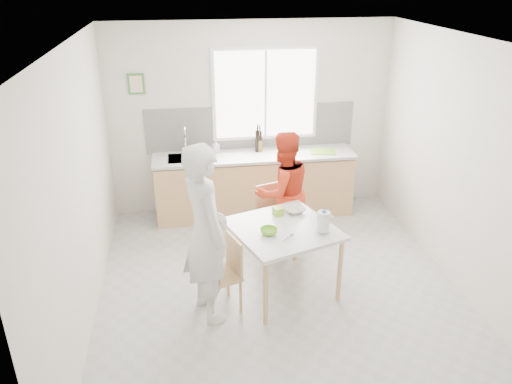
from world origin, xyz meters
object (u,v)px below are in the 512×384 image
Objects in this scene: person_red at (283,192)px; bowl_white at (295,210)px; chair_left at (225,271)px; bowl_green at (269,231)px; milk_jug at (324,221)px; dining_table at (283,234)px; person_white at (205,234)px; chair_far at (274,215)px; wine_bottle_b at (260,141)px; wine_bottle_a at (257,141)px.

person_red reaches higher than bowl_white.
bowl_green reaches higher than chair_left.
milk_jug is (1.05, 0.06, 0.46)m from chair_left.
person_red reaches higher than milk_jug.
person_white is (-0.84, -0.28, 0.23)m from dining_table.
chair_left is 0.44× the size of person_white.
person_red is at bearing 82.56° from milk_jug.
bowl_green is at bearing -94.18° from person_white.
chair_far is 0.32m from person_red.
wine_bottle_b reaches higher than bowl_green.
bowl_green reaches higher than dining_table.
person_white is 6.26× the size of wine_bottle_b.
wine_bottle_a is (-0.02, 1.17, 0.60)m from chair_far.
dining_table is at bearing 90.00° from chair_left.
bowl_white is (0.13, -0.55, 0.34)m from chair_far.
wine_bottle_a is at bearing -144.96° from wine_bottle_b.
dining_table is 5.63× the size of bowl_white.
chair_far is 0.56× the size of person_red.
milk_jug reaches higher than bowl_green.
person_red is 1.22m from wine_bottle_b.
chair_far is 1.31m from wine_bottle_a.
dining_table is 0.69× the size of person_white.
wine_bottle_b is (0.92, 2.37, 0.13)m from person_white.
wine_bottle_b is (0.74, 2.30, 0.62)m from chair_left.
person_white is 1.22m from bowl_white.
chair_far is 3.69× the size of milk_jug.
person_red is at bearing 124.62° from chair_left.
milk_jug is 2.27m from wine_bottle_b.
milk_jug reaches higher than dining_table.
chair_far is at bearing 103.73° from bowl_white.
wine_bottle_b is at bearing 83.31° from bowl_green.
person_white is at bearing -146.52° from chair_far.
person_white is 1.24m from milk_jug.
person_red is 1.09m from milk_jug.
person_red is 6.77× the size of bowl_white.
chair_left is 0.94× the size of chair_far.
dining_table is at bearing -91.31° from wine_bottle_a.
person_white is 2.51m from wine_bottle_a.
bowl_white is (0.38, 0.45, -0.00)m from bowl_green.
chair_left is 2.50m from wine_bottle_b.
bowl_green is at bearing -95.80° from wine_bottle_a.
person_red reaches higher than dining_table.
dining_table is 7.07× the size of bowl_green.
bowl_white is at bearing 49.75° from bowl_green.
chair_left is at bearing -90.00° from person_white.
dining_table is at bearing 32.82° from bowl_green.
chair_left is 3.46× the size of milk_jug.
wine_bottle_a is (0.70, 2.28, 0.63)m from chair_left.
dining_table is 5.49× the size of milk_jug.
wine_bottle_a reaches higher than dining_table.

